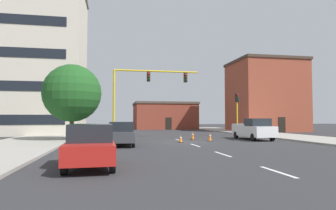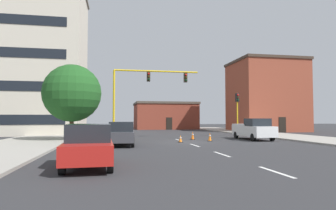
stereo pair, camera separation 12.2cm
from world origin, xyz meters
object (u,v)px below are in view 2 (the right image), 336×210
at_px(traffic_cone_roadside_a, 180,139).
at_px(traffic_cone_roadside_b, 193,136).
at_px(tree_left_near, 72,93).
at_px(pickup_truck_white, 253,129).
at_px(traffic_light_pole_right, 237,105).
at_px(sedan_dark_gray_mid_left, 122,133).
at_px(sedan_red_near_left, 89,145).
at_px(traffic_cone_roadside_c, 210,137).
at_px(traffic_signal_gantry, 126,116).

distance_m(traffic_cone_roadside_a, traffic_cone_roadside_b, 3.45).
xyz_separation_m(tree_left_near, pickup_truck_white, (16.50, -0.89, -3.21)).
relative_size(tree_left_near, traffic_cone_roadside_b, 8.54).
height_order(traffic_light_pole_right, traffic_cone_roadside_b, traffic_light_pole_right).
bearing_deg(sedan_dark_gray_mid_left, sedan_red_near_left, -99.48).
bearing_deg(tree_left_near, traffic_cone_roadside_a, -16.44).
xyz_separation_m(traffic_cone_roadside_b, traffic_cone_roadside_c, (1.00, -2.07, -0.01)).
bearing_deg(pickup_truck_white, traffic_signal_gantry, 163.84).
relative_size(pickup_truck_white, traffic_cone_roadside_b, 6.90).
distance_m(pickup_truck_white, traffic_cone_roadside_a, 7.68).
bearing_deg(traffic_cone_roadside_c, pickup_truck_white, 11.66).
bearing_deg(sedan_dark_gray_mid_left, traffic_cone_roadside_c, 20.46).
distance_m(traffic_signal_gantry, traffic_cone_roadside_a, 6.99).
relative_size(traffic_cone_roadside_a, traffic_cone_roadside_c, 0.80).
bearing_deg(sedan_dark_gray_mid_left, pickup_truck_white, 17.27).
relative_size(traffic_signal_gantry, tree_left_near, 1.40).
height_order(traffic_cone_roadside_b, traffic_cone_roadside_c, traffic_cone_roadside_b).
height_order(tree_left_near, traffic_cone_roadside_c, tree_left_near).
bearing_deg(traffic_signal_gantry, tree_left_near, -152.48).
height_order(pickup_truck_white, traffic_cone_roadside_a, pickup_truck_white).
bearing_deg(sedan_red_near_left, traffic_cone_roadside_c, 52.83).
bearing_deg(traffic_cone_roadside_b, traffic_light_pole_right, 31.39).
distance_m(traffic_signal_gantry, sedan_dark_gray_mid_left, 7.38).
relative_size(traffic_signal_gantry, traffic_light_pole_right, 1.96).
bearing_deg(pickup_truck_white, traffic_cone_roadside_b, 168.66).
relative_size(pickup_truck_white, sedan_dark_gray_mid_left, 1.17).
bearing_deg(pickup_truck_white, traffic_cone_roadside_c, -168.34).
height_order(traffic_signal_gantry, tree_left_near, traffic_signal_gantry).
bearing_deg(pickup_truck_white, traffic_cone_roadside_a, -166.48).
bearing_deg(sedan_dark_gray_mid_left, traffic_light_pole_right, 34.04).
xyz_separation_m(pickup_truck_white, sedan_dark_gray_mid_left, (-12.32, -3.83, -0.09)).
height_order(traffic_cone_roadside_a, traffic_cone_roadside_c, traffic_cone_roadside_c).
relative_size(tree_left_near, sedan_dark_gray_mid_left, 1.45).
distance_m(sedan_dark_gray_mid_left, traffic_cone_roadside_b, 8.37).
distance_m(tree_left_near, traffic_cone_roadside_a, 10.22).
bearing_deg(traffic_cone_roadside_a, traffic_signal_gantry, 129.46).
xyz_separation_m(tree_left_near, traffic_cone_roadside_a, (9.06, -2.67, -3.89)).
distance_m(pickup_truck_white, sedan_dark_gray_mid_left, 12.90).
xyz_separation_m(traffic_light_pole_right, tree_left_near, (-17.08, -4.00, 0.66)).
relative_size(traffic_signal_gantry, sedan_red_near_left, 2.05).
bearing_deg(sedan_red_near_left, traffic_cone_roadside_a, 60.54).
distance_m(sedan_red_near_left, sedan_dark_gray_mid_left, 9.50).
bearing_deg(traffic_light_pole_right, traffic_signal_gantry, -173.05).
bearing_deg(traffic_light_pole_right, sedan_red_near_left, -128.66).
relative_size(sedan_red_near_left, traffic_cone_roadside_b, 5.83).
xyz_separation_m(sedan_red_near_left, sedan_dark_gray_mid_left, (1.56, 9.37, 0.00)).
bearing_deg(sedan_red_near_left, sedan_dark_gray_mid_left, 80.52).
relative_size(pickup_truck_white, traffic_cone_roadside_c, 7.14).
distance_m(traffic_signal_gantry, traffic_cone_roadside_b, 6.78).
bearing_deg(traffic_cone_roadside_b, sedan_dark_gray_mid_left, -143.68).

